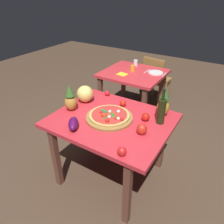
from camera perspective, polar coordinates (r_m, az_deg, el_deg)
The scene contains 22 objects.
ground_plane at distance 2.61m, azimuth -0.08°, elevation -16.07°, with size 10.00×10.00×0.00m, color #4C3828.
display_table at distance 2.17m, azimuth -0.09°, elevation -3.88°, with size 1.15×0.93×0.77m.
background_table at distance 3.35m, azimuth 5.64°, elevation 8.61°, with size 0.90×0.83×0.77m.
dining_chair at distance 3.92m, azimuth 11.46°, elevation 8.91°, with size 0.46×0.46×0.85m.
pizza_board at distance 2.11m, azimuth -0.72°, elevation -1.46°, with size 0.46×0.46×0.03m, color olive.
pizza at distance 2.09m, azimuth -0.71°, elevation -0.91°, with size 0.40×0.40×0.06m.
wine_bottle at distance 2.04m, azimuth 13.02°, elevation 0.35°, with size 0.08×0.08×0.35m.
pineapple_left at distance 2.25m, azimuth -11.04°, elevation 3.48°, with size 0.13×0.13×0.29m.
pineapple_right at distance 2.16m, azimuth 13.57°, elevation 2.45°, with size 0.12×0.12×0.32m.
melon at distance 2.41m, azimuth -7.19°, elevation 4.81°, with size 0.19×0.19×0.19m, color #E5CC68.
bell_pepper at distance 1.90m, azimuth 7.95°, elevation -4.56°, with size 0.09×0.09×0.10m, color red.
eggplant at distance 1.99m, azimuth -10.27°, elevation -3.06°, with size 0.20×0.09×0.09m, color #4B0D47.
tomato_beside_pepper at distance 2.09m, azimuth 8.93°, elevation -1.33°, with size 0.08×0.08×0.08m, color red.
tomato_by_bottle at distance 2.32m, azimuth 2.92°, elevation 2.33°, with size 0.07×0.07×0.07m, color red.
tomato_at_corner at distance 2.55m, azimuth -1.31°, elevation 5.01°, with size 0.06×0.06×0.06m, color red.
tomato_near_board at distance 1.67m, azimuth 2.66°, elevation -10.40°, with size 0.07×0.07×0.07m, color red.
drinking_glass_juice at distance 3.34m, azimuth 5.51°, elevation 11.52°, with size 0.07×0.07×0.09m, color orange.
drinking_glass_water at distance 3.58m, azimuth 6.30°, elevation 12.86°, with size 0.07×0.07×0.09m, color silver.
dinner_plate at distance 3.32m, azimuth 11.52°, elevation 10.23°, with size 0.22×0.22×0.02m, color white.
fork_utensil at distance 3.37m, azimuth 9.28°, elevation 10.68°, with size 0.02×0.18×0.01m, color silver.
knife_utensil at distance 3.28m, azimuth 13.81°, elevation 9.63°, with size 0.02×0.18×0.01m, color silver.
napkin_folded at distance 3.21m, azimuth 2.75°, elevation 10.02°, with size 0.14×0.12×0.01m, color yellow.
Camera 1 is at (0.95, -1.51, 1.90)m, focal length 34.35 mm.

